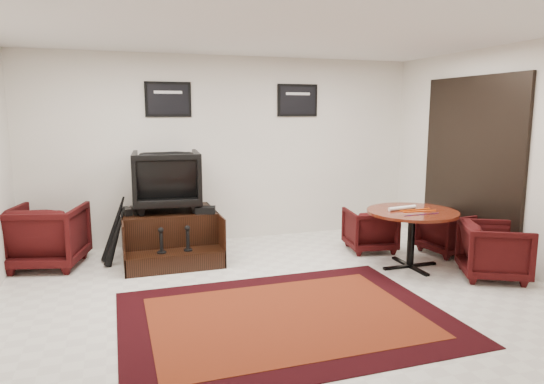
{
  "coord_description": "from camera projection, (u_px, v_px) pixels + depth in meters",
  "views": [
    {
      "loc": [
        -1.7,
        -4.74,
        1.98
      ],
      "look_at": [
        0.16,
        0.9,
        0.99
      ],
      "focal_mm": 32.0,
      "sensor_mm": 36.0,
      "label": 1
    }
  ],
  "objects": [
    {
      "name": "table_clutter",
      "position": [
        418.0,
        211.0,
        6.03
      ],
      "size": [
        0.57,
        0.31,
        0.01
      ],
      "color": "#E9520C",
      "rests_on": "meeting_table"
    },
    {
      "name": "shine_podium",
      "position": [
        170.0,
        236.0,
        6.62
      ],
      "size": [
        1.24,
        1.28,
        0.64
      ],
      "color": "black",
      "rests_on": "ground"
    },
    {
      "name": "meeting_table",
      "position": [
        412.0,
        218.0,
        6.12
      ],
      "size": [
        1.13,
        1.13,
        0.74
      ],
      "color": "#440E09",
      "rests_on": "ground"
    },
    {
      "name": "table_chair_back",
      "position": [
        370.0,
        227.0,
        6.94
      ],
      "size": [
        0.74,
        0.71,
        0.67
      ],
      "primitive_type": "imported",
      "rotation": [
        0.0,
        0.0,
        2.98
      ],
      "color": "black",
      "rests_on": "ground"
    },
    {
      "name": "shine_chair",
      "position": [
        167.0,
        177.0,
        6.61
      ],
      "size": [
        0.95,
        0.9,
        0.91
      ],
      "primitive_type": "imported",
      "rotation": [
        0.0,
        0.0,
        3.06
      ],
      "color": "black",
      "rests_on": "shine_podium"
    },
    {
      "name": "armchair_side",
      "position": [
        47.0,
        233.0,
        6.2
      ],
      "size": [
        1.03,
        0.99,
        0.89
      ],
      "primitive_type": "imported",
      "rotation": [
        0.0,
        0.0,
        2.89
      ],
      "color": "black",
      "rests_on": "ground"
    },
    {
      "name": "table_chair_window",
      "position": [
        449.0,
        230.0,
        6.8
      ],
      "size": [
        0.68,
        0.72,
        0.67
      ],
      "primitive_type": "imported",
      "rotation": [
        0.0,
        0.0,
        1.69
      ],
      "color": "black",
      "rests_on": "ground"
    },
    {
      "name": "umbrella_hooked",
      "position": [
        114.0,
        228.0,
        6.4
      ],
      "size": [
        0.34,
        0.13,
        0.9
      ],
      "primitive_type": null,
      "color": "black",
      "rests_on": "ground"
    },
    {
      "name": "umbrella_black",
      "position": [
        116.0,
        236.0,
        6.21
      ],
      "size": [
        0.3,
        0.11,
        0.8
      ],
      "primitive_type": null,
      "color": "black",
      "rests_on": "ground"
    },
    {
      "name": "table_chair_corner",
      "position": [
        494.0,
        248.0,
        5.78
      ],
      "size": [
        0.92,
        0.94,
        0.74
      ],
      "primitive_type": "imported",
      "rotation": [
        0.0,
        0.0,
        1.1
      ],
      "color": "black",
      "rests_on": "ground"
    },
    {
      "name": "ground",
      "position": [
        284.0,
        295.0,
        5.29
      ],
      "size": [
        6.0,
        6.0,
        0.0
      ],
      "primitive_type": "plane",
      "color": "white",
      "rests_on": "ground"
    },
    {
      "name": "area_rug",
      "position": [
        285.0,
        317.0,
        4.7
      ],
      "size": [
        3.12,
        2.34,
        0.01
      ],
      "color": "black",
      "rests_on": "ground"
    },
    {
      "name": "shoes_pair",
      "position": [
        131.0,
        211.0,
        6.38
      ],
      "size": [
        0.26,
        0.29,
        0.09
      ],
      "color": "black",
      "rests_on": "shine_podium"
    },
    {
      "name": "paper_roll",
      "position": [
        402.0,
        208.0,
        6.14
      ],
      "size": [
        0.42,
        0.11,
        0.05
      ],
      "primitive_type": "cylinder",
      "rotation": [
        0.0,
        1.57,
        0.14
      ],
      "color": "white",
      "rests_on": "meeting_table"
    },
    {
      "name": "room_shell",
      "position": [
        316.0,
        129.0,
        5.24
      ],
      "size": [
        6.02,
        5.02,
        2.81
      ],
      "color": "silver",
      "rests_on": "ground"
    },
    {
      "name": "polish_kit",
      "position": [
        205.0,
        210.0,
        6.43
      ],
      "size": [
        0.29,
        0.24,
        0.09
      ],
      "primitive_type": "cube",
      "rotation": [
        0.0,
        0.0,
        -0.28
      ],
      "color": "black",
      "rests_on": "shine_podium"
    }
  ]
}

